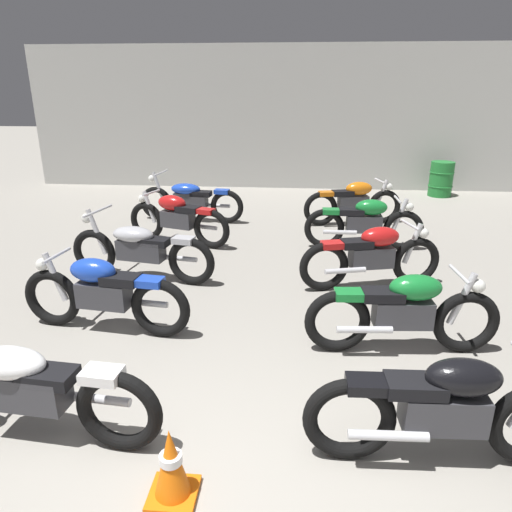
% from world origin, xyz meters
% --- Properties ---
extents(back_wall, '(13.15, 0.24, 3.60)m').
position_xyz_m(back_wall, '(0.00, 10.63, 1.80)').
color(back_wall, '#B2B2AD').
rests_on(back_wall, ground).
extents(motorcycle_left_row_0, '(2.17, 0.68, 0.97)m').
position_xyz_m(motorcycle_left_row_0, '(-1.52, 0.74, 0.45)').
color(motorcycle_left_row_0, black).
rests_on(motorcycle_left_row_0, ground).
extents(motorcycle_left_row_1, '(1.97, 0.48, 0.88)m').
position_xyz_m(motorcycle_left_row_1, '(-1.59, 2.45, 0.46)').
color(motorcycle_left_row_1, black).
rests_on(motorcycle_left_row_1, ground).
extents(motorcycle_left_row_2, '(2.16, 0.69, 0.97)m').
position_xyz_m(motorcycle_left_row_2, '(-1.66, 3.94, 0.45)').
color(motorcycle_left_row_2, black).
rests_on(motorcycle_left_row_2, ground).
extents(motorcycle_left_row_3, '(1.90, 0.76, 0.88)m').
position_xyz_m(motorcycle_left_row_3, '(-1.53, 5.57, 0.46)').
color(motorcycle_left_row_3, black).
rests_on(motorcycle_left_row_3, ground).
extents(motorcycle_left_row_4, '(2.17, 0.68, 0.97)m').
position_xyz_m(motorcycle_left_row_4, '(-1.63, 7.03, 0.45)').
color(motorcycle_left_row_4, black).
rests_on(motorcycle_left_row_4, ground).
extents(motorcycle_right_row_0, '(1.97, 0.48, 0.88)m').
position_xyz_m(motorcycle_right_row_0, '(1.57, 0.75, 0.46)').
color(motorcycle_right_row_0, black).
rests_on(motorcycle_right_row_0, ground).
extents(motorcycle_right_row_1, '(1.97, 0.49, 0.88)m').
position_xyz_m(motorcycle_right_row_1, '(1.60, 2.28, 0.46)').
color(motorcycle_right_row_1, black).
rests_on(motorcycle_right_row_1, ground).
extents(motorcycle_right_row_2, '(1.94, 0.69, 0.88)m').
position_xyz_m(motorcycle_right_row_2, '(1.52, 3.93, 0.46)').
color(motorcycle_right_row_2, black).
rests_on(motorcycle_right_row_2, ground).
extents(motorcycle_right_row_3, '(1.97, 0.48, 0.88)m').
position_xyz_m(motorcycle_right_row_3, '(1.63, 5.57, 0.46)').
color(motorcycle_right_row_3, black).
rests_on(motorcycle_right_row_3, ground).
extents(motorcycle_right_row_4, '(1.95, 0.66, 0.88)m').
position_xyz_m(motorcycle_right_row_4, '(1.61, 7.06, 0.46)').
color(motorcycle_right_row_4, black).
rests_on(motorcycle_right_row_4, ground).
extents(oil_drum, '(0.59, 0.59, 0.85)m').
position_xyz_m(oil_drum, '(4.05, 9.86, 0.43)').
color(oil_drum, '#1E722D').
rests_on(oil_drum, ground).
extents(traffic_cone, '(0.32, 0.32, 0.54)m').
position_xyz_m(traffic_cone, '(-0.27, 0.27, 0.26)').
color(traffic_cone, orange).
rests_on(traffic_cone, ground).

